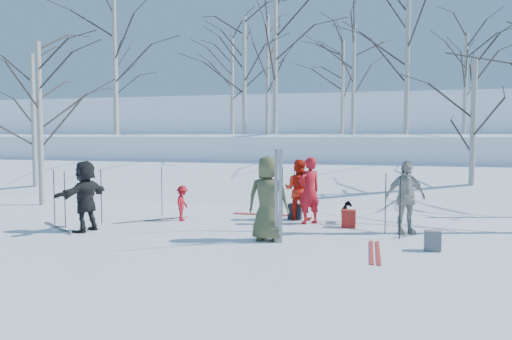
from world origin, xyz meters
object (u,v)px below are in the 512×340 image
(skier_olive_center, at_px, (268,198))
(skier_redor_behind, at_px, (298,190))
(dog, at_px, (347,212))
(backpack_red, at_px, (349,219))
(skier_red_north, at_px, (309,191))
(skier_grey_west, at_px, (85,196))
(skier_cream_east, at_px, (405,197))
(backpack_dark, at_px, (295,212))
(skier_red_seated, at_px, (183,203))
(backpack_grey, at_px, (433,241))

(skier_olive_center, relative_size, skier_redor_behind, 1.13)
(dog, relative_size, backpack_red, 1.49)
(skier_red_north, bearing_deg, skier_grey_west, -17.52)
(skier_cream_east, relative_size, skier_grey_west, 1.00)
(skier_cream_east, xyz_separation_m, dog, (-1.36, 1.01, -0.54))
(dog, bearing_deg, backpack_dark, -15.79)
(skier_red_seated, distance_m, skier_cream_east, 5.43)
(dog, bearing_deg, backpack_grey, 117.92)
(skier_red_north, distance_m, backpack_dark, 0.95)
(skier_redor_behind, xyz_separation_m, backpack_grey, (3.07, -2.79, -0.58))
(skier_olive_center, xyz_separation_m, backpack_red, (1.48, 1.91, -0.66))
(skier_olive_center, distance_m, skier_grey_west, 4.21)
(skier_red_north, distance_m, skier_red_seated, 3.22)
(skier_olive_center, bearing_deg, skier_red_north, -104.51)
(skier_red_seated, distance_m, backpack_red, 4.17)
(skier_olive_center, relative_size, backpack_red, 4.16)
(skier_red_seated, xyz_separation_m, skier_cream_east, (5.41, -0.25, 0.36))
(skier_red_seated, distance_m, backpack_grey, 6.16)
(skier_olive_center, xyz_separation_m, skier_redor_behind, (0.13, 2.71, -0.10))
(skier_olive_center, distance_m, skier_red_seated, 3.23)
(backpack_grey, relative_size, backpack_dark, 0.95)
(skier_red_seated, height_order, backpack_dark, skier_red_seated)
(skier_cream_east, bearing_deg, skier_red_north, 135.59)
(skier_red_north, relative_size, backpack_dark, 4.08)
(backpack_grey, bearing_deg, backpack_dark, 138.45)
(skier_grey_west, xyz_separation_m, dog, (5.59, 2.64, -0.54))
(skier_cream_east, bearing_deg, skier_redor_behind, 127.28)
(skier_grey_west, bearing_deg, backpack_grey, 99.49)
(skier_redor_behind, xyz_separation_m, skier_grey_west, (-4.34, -2.84, 0.03))
(skier_redor_behind, bearing_deg, skier_red_seated, 26.72)
(skier_grey_west, distance_m, backpack_dark, 5.15)
(skier_olive_center, distance_m, skier_redor_behind, 2.71)
(backpack_dark, bearing_deg, backpack_red, -29.31)
(skier_grey_west, relative_size, dog, 2.56)
(skier_redor_behind, bearing_deg, skier_red_north, 132.23)
(backpack_red, bearing_deg, skier_red_seated, -177.87)
(skier_cream_east, distance_m, backpack_dark, 3.02)
(skier_redor_behind, bearing_deg, skier_olive_center, 95.23)
(skier_redor_behind, height_order, backpack_dark, skier_redor_behind)
(backpack_dark, bearing_deg, skier_olive_center, -90.89)
(skier_olive_center, height_order, skier_cream_east, skier_olive_center)
(skier_cream_east, bearing_deg, skier_red_seated, 149.39)
(skier_red_seated, relative_size, skier_cream_east, 0.56)
(skier_redor_behind, distance_m, backpack_grey, 4.19)
(skier_cream_east, height_order, backpack_grey, skier_cream_east)
(skier_redor_behind, relative_size, skier_grey_west, 0.97)
(skier_red_north, bearing_deg, skier_olive_center, 33.47)
(backpack_grey, bearing_deg, skier_redor_behind, 137.76)
(skier_cream_east, bearing_deg, dog, 115.32)
(skier_redor_behind, height_order, skier_grey_west, skier_grey_west)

